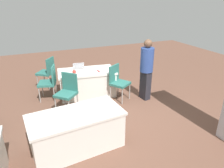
# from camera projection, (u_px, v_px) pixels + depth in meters

# --- Properties ---
(ground_plane) EXTENTS (14.40, 14.40, 0.00)m
(ground_plane) POSITION_uv_depth(u_px,v_px,m) (116.00, 119.00, 4.83)
(ground_plane) COLOR brown
(table_foreground) EXTENTS (1.67, 1.05, 0.72)m
(table_foreground) POSITION_uv_depth(u_px,v_px,m) (87.00, 83.00, 5.93)
(table_foreground) COLOR silver
(table_foreground) RESTS_ON ground
(table_mid_left) EXTENTS (1.74, 0.95, 0.72)m
(table_mid_left) POSITION_uv_depth(u_px,v_px,m) (77.00, 131.00, 3.82)
(table_mid_left) COLOR silver
(table_mid_left) RESTS_ON ground
(chair_tucked_left) EXTENTS (0.61, 0.61, 0.96)m
(chair_tucked_left) POSITION_uv_depth(u_px,v_px,m) (118.00, 80.00, 5.59)
(chair_tucked_left) COLOR #9E9993
(chair_tucked_left) RESTS_ON ground
(chair_tucked_right) EXTENTS (0.62, 0.62, 0.95)m
(chair_tucked_right) POSITION_uv_depth(u_px,v_px,m) (67.00, 90.00, 5.03)
(chair_tucked_right) COLOR #9E9993
(chair_tucked_right) RESTS_ON ground
(chair_aisle) EXTENTS (0.55, 0.55, 0.95)m
(chair_aisle) POSITION_uv_depth(u_px,v_px,m) (49.00, 81.00, 5.59)
(chair_aisle) COLOR #9E9993
(chair_aisle) RESTS_ON ground
(chair_back_row) EXTENTS (0.61, 0.61, 0.95)m
(chair_back_row) POSITION_uv_depth(u_px,v_px,m) (47.00, 71.00, 6.33)
(chair_back_row) COLOR #9E9993
(chair_back_row) RESTS_ON ground
(person_presenter) EXTENTS (0.38, 0.38, 1.65)m
(person_presenter) POSITION_uv_depth(u_px,v_px,m) (146.00, 67.00, 5.48)
(person_presenter) COLOR #26262D
(person_presenter) RESTS_ON ground
(laptop_silver) EXTENTS (0.35, 0.33, 0.21)m
(laptop_silver) POSITION_uv_depth(u_px,v_px,m) (79.00, 69.00, 5.78)
(laptop_silver) COLOR silver
(laptop_silver) RESTS_ON table_foreground
(yarn_ball) EXTENTS (0.10, 0.10, 0.10)m
(yarn_ball) POSITION_uv_depth(u_px,v_px,m) (74.00, 72.00, 5.57)
(yarn_ball) COLOR #B2382D
(yarn_ball) RESTS_ON table_foreground
(scissors_red) EXTENTS (0.04, 0.18, 0.01)m
(scissors_red) POSITION_uv_depth(u_px,v_px,m) (98.00, 71.00, 5.75)
(scissors_red) COLOR red
(scissors_red) RESTS_ON table_foreground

